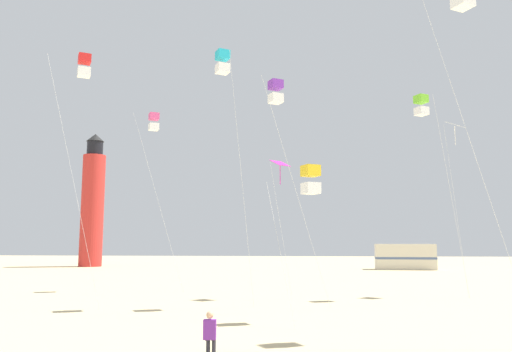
# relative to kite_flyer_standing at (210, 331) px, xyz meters

# --- Properties ---
(kite_flyer_standing) EXTENTS (0.35, 0.52, 1.16)m
(kite_flyer_standing) POSITION_rel_kite_flyer_standing_xyz_m (0.00, 0.00, 0.00)
(kite_flyer_standing) COLOR #722D99
(kite_flyer_standing) RESTS_ON ground
(kite_box_cyan) EXTENTS (1.93, 2.08, 12.43)m
(kite_box_cyan) POSITION_rel_kite_flyer_standing_xyz_m (-1.29, 9.64, 11.21)
(kite_box_cyan) COLOR silver
(kite_box_cyan) RESTS_ON ground
(kite_box_rainbow) EXTENTS (2.91, 2.74, 11.44)m
(kite_box_rainbow) POSITION_rel_kite_flyer_standing_xyz_m (-7.10, 17.42, 10.22)
(kite_box_rainbow) COLOR silver
(kite_box_rainbow) RESTS_ON ground
(kite_diamond_magenta) EXTENTS (1.24, 1.24, 7.58)m
(kite_diamond_magenta) POSITION_rel_kite_flyer_standing_xyz_m (1.35, 13.62, 6.50)
(kite_diamond_magenta) COLOR silver
(kite_diamond_magenta) RESTS_ON ground
(kite_box_violet) EXTENTS (3.00, 2.90, 10.95)m
(kite_box_violet) POSITION_rel_kite_flyer_standing_xyz_m (1.31, 10.00, 9.74)
(kite_box_violet) COLOR silver
(kite_box_violet) RESTS_ON ground
(kite_box_scarlet) EXTENTS (2.78, 2.15, 12.43)m
(kite_box_scarlet) POSITION_rel_kite_flyer_standing_xyz_m (-8.34, 9.51, 11.21)
(kite_box_scarlet) COLOR silver
(kite_box_scarlet) RESTS_ON ground
(kite_diamond_white) EXTENTS (1.25, 1.25, 10.08)m
(kite_diamond_white) POSITION_rel_kite_flyer_standing_xyz_m (11.51, 15.77, 8.84)
(kite_diamond_white) COLOR silver
(kite_diamond_white) RESTS_ON ground
(kite_box_lime) EXTENTS (2.51, 2.51, 11.21)m
(kite_box_lime) POSITION_rel_kite_flyer_standing_xyz_m (9.28, 14.12, 9.99)
(kite_box_lime) COLOR silver
(kite_box_lime) RESTS_ON ground
(kite_box_gold) EXTENTS (2.21, 2.44, 6.04)m
(kite_box_gold) POSITION_rel_kite_flyer_standing_xyz_m (2.88, 5.84, 4.84)
(kite_box_gold) COLOR silver
(kite_box_gold) RESTS_ON ground
(lighthouse_distant) EXTENTS (2.80, 2.80, 16.80)m
(lighthouse_distant) POSITION_rel_kite_flyer_standing_xyz_m (-23.77, 46.70, 7.22)
(lighthouse_distant) COLOR red
(lighthouse_distant) RESTS_ON ground
(rv_van_cream) EXTENTS (6.59, 2.79, 2.80)m
(rv_van_cream) POSITION_rel_kite_flyer_standing_xyz_m (13.86, 43.26, 0.78)
(rv_van_cream) COLOR beige
(rv_van_cream) RESTS_ON ground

